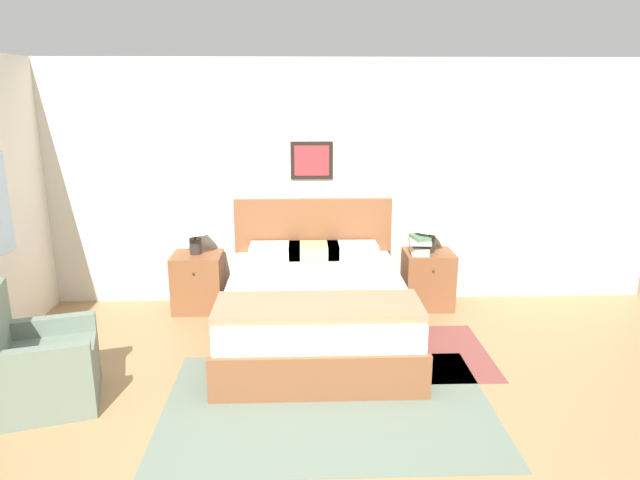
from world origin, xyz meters
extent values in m
plane|color=#99754C|center=(0.00, 0.00, 0.00)|extent=(16.00, 16.00, 0.00)
cube|color=silver|center=(0.00, 2.83, 1.30)|extent=(7.74, 0.06, 2.60)
cube|color=black|center=(0.14, 2.79, 1.55)|extent=(0.45, 0.02, 0.40)
cube|color=#9E2D33|center=(0.14, 2.77, 1.55)|extent=(0.37, 0.00, 0.32)
cube|color=slate|center=(0.20, 0.55, 0.00)|extent=(2.44, 1.65, 0.01)
cube|color=brown|center=(1.32, 1.40, 0.00)|extent=(0.70, 1.15, 0.01)
cube|color=brown|center=(0.15, 1.67, 0.14)|extent=(1.68, 2.14, 0.28)
cube|color=brown|center=(0.15, 0.63, 0.32)|extent=(1.68, 0.06, 0.08)
cube|color=white|center=(0.15, 1.67, 0.43)|extent=(1.61, 2.05, 0.30)
cube|color=brown|center=(0.15, 2.71, 0.87)|extent=(1.68, 0.06, 0.57)
cube|color=#9E7051|center=(0.15, 1.00, 0.61)|extent=(1.65, 0.60, 0.06)
cube|color=white|center=(-0.26, 2.48, 0.65)|extent=(0.52, 0.32, 0.14)
cube|color=white|center=(0.55, 2.48, 0.65)|extent=(0.52, 0.32, 0.14)
cube|color=tan|center=(0.15, 2.48, 0.65)|extent=(0.52, 0.32, 0.14)
cube|color=slate|center=(-1.89, 0.66, 0.22)|extent=(0.87, 0.85, 0.44)
cube|color=slate|center=(-1.97, 0.94, 0.51)|extent=(0.72, 0.29, 0.14)
cube|color=slate|center=(-1.81, 0.38, 0.51)|extent=(0.72, 0.29, 0.14)
cube|color=brown|center=(-1.08, 2.53, 0.31)|extent=(0.51, 0.45, 0.61)
sphere|color=#332D28|center=(-1.08, 2.29, 0.48)|extent=(0.02, 0.02, 0.02)
cube|color=brown|center=(1.37, 2.53, 0.31)|extent=(0.51, 0.45, 0.61)
sphere|color=#332D28|center=(1.37, 2.29, 0.48)|extent=(0.02, 0.02, 0.02)
cylinder|color=#2D2823|center=(-1.09, 2.55, 0.69)|extent=(0.12, 0.12, 0.17)
cylinder|color=#2D2823|center=(-1.09, 2.55, 0.81)|extent=(0.02, 0.02, 0.06)
cone|color=silver|center=(-1.09, 2.55, 0.95)|extent=(0.32, 0.32, 0.23)
cylinder|color=#2D2823|center=(1.38, 2.55, 0.69)|extent=(0.12, 0.12, 0.17)
cylinder|color=#2D2823|center=(1.38, 2.55, 0.81)|extent=(0.02, 0.02, 0.06)
cone|color=silver|center=(1.38, 2.55, 0.95)|extent=(0.32, 0.32, 0.23)
cube|color=silver|center=(1.26, 2.48, 0.63)|extent=(0.19, 0.29, 0.03)
cube|color=beige|center=(1.26, 2.48, 0.66)|extent=(0.18, 0.24, 0.04)
cube|color=#232328|center=(1.26, 2.48, 0.70)|extent=(0.17, 0.22, 0.04)
cube|color=silver|center=(1.26, 2.48, 0.75)|extent=(0.24, 0.28, 0.04)
cube|color=#4C7551|center=(1.26, 2.48, 0.79)|extent=(0.20, 0.28, 0.04)
camera|label=1|loc=(0.01, -3.23, 2.29)|focal=32.00mm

